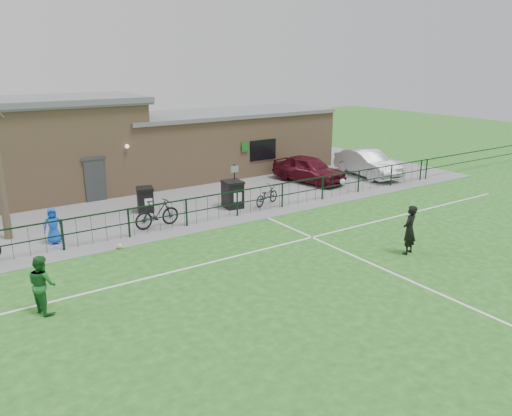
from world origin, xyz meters
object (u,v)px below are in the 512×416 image
car_maroon (309,169)px  bicycle_d (157,213)px  car_silver (367,163)px  wheelie_bin_left (145,200)px  spectator_child (53,226)px  ball_ground (119,246)px  outfield_player (42,284)px  sign_post (235,185)px  wheelie_bin_right (233,195)px  bicycle_e (267,195)px

car_maroon → bicycle_d: car_maroon is taller
car_maroon → car_silver: 3.96m
car_silver → wheelie_bin_left: bearing=-174.1°
wheelie_bin_left → car_maroon: 9.92m
spectator_child → ball_ground: bearing=-32.8°
outfield_player → ball_ground: (3.33, 3.54, -0.73)m
sign_post → bicycle_d: (-4.42, -1.05, -0.40)m
wheelie_bin_left → ball_ground: (-2.61, -3.93, -0.44)m
wheelie_bin_left → car_silver: (13.80, -0.52, 0.25)m
wheelie_bin_right → bicycle_e: 1.69m
car_silver → outfield_player: size_ratio=2.83×
wheelie_bin_right → outfield_player: bearing=-143.3°
wheelie_bin_left → bicycle_d: 2.47m
outfield_player → car_silver: bearing=-87.5°
wheelie_bin_left → wheelie_bin_right: 4.04m
car_silver → bicycle_d: 14.37m
outfield_player → wheelie_bin_left: bearing=-55.4°
sign_post → ball_ground: (-6.59, -2.55, -0.91)m
bicycle_d → bicycle_e: bearing=-91.5°
car_maroon → outfield_player: (-15.86, -7.74, 0.06)m
wheelie_bin_right → wheelie_bin_left: bearing=161.0°
car_silver → car_maroon: bearing=176.7°
bicycle_d → wheelie_bin_right: bearing=-83.6°
wheelie_bin_right → ball_ground: bearing=-154.7°
car_maroon → bicycle_e: bearing=-163.6°
wheelie_bin_right → car_silver: (10.13, 1.17, 0.18)m
outfield_player → sign_post: bearing=-75.3°
wheelie_bin_right → outfield_player: size_ratio=0.72×
bicycle_d → car_maroon: bearing=-79.2°
car_maroon → spectator_child: size_ratio=3.16×
bicycle_d → bicycle_e: 5.73m
ball_ground → wheelie_bin_left: bearing=56.4°
wheelie_bin_left → bicycle_e: size_ratio=0.60×
wheelie_bin_left → wheelie_bin_right: (3.67, -1.69, 0.08)m
wheelie_bin_right → car_maroon: (6.25, 1.95, 0.16)m
spectator_child → outfield_player: bearing=-92.5°
car_silver → bicycle_e: 8.69m
sign_post → car_maroon: sign_post is taller
sign_post → bicycle_e: 1.63m
spectator_child → outfield_player: (-1.47, -5.44, 0.11)m
wheelie_bin_right → ball_ground: 6.69m
sign_post → bicycle_e: bearing=-32.3°
wheelie_bin_left → car_maroon: bearing=17.0°
bicycle_d → spectator_child: (-4.03, 0.39, 0.11)m
wheelie_bin_right → ball_ground: wheelie_bin_right is taller
outfield_player → bicycle_e: bearing=-81.7°
wheelie_bin_left → bicycle_e: (5.28, -2.20, -0.06)m
bicycle_e → wheelie_bin_right: bearing=50.6°
ball_ground → car_silver: bearing=11.7°
wheelie_bin_right → ball_ground: size_ratio=5.58×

